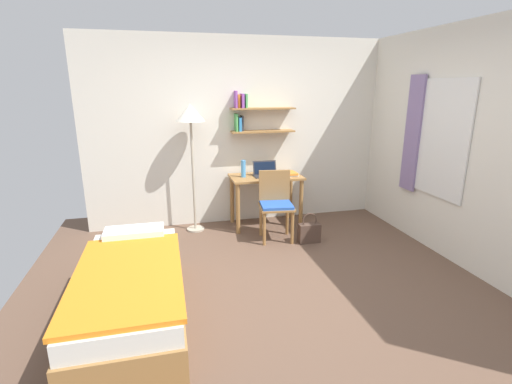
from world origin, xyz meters
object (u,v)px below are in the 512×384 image
object	(u,v)px
bed	(132,291)
standing_lamp	(191,121)
handbag	(309,232)
water_bottle	(243,169)
desk_chair	(276,202)
book_stack	(290,174)
laptop	(265,172)
desk	(266,186)

from	to	relation	value
bed	standing_lamp	world-z (taller)	standing_lamp
bed	handbag	distance (m)	2.38
bed	standing_lamp	size ratio (longest dim) A/B	1.08
standing_lamp	water_bottle	distance (m)	0.95
desk_chair	water_bottle	bearing A→B (deg)	122.22
bed	handbag	bearing A→B (deg)	28.54
bed	desk_chair	world-z (taller)	desk_chair
standing_lamp	book_stack	distance (m)	1.54
laptop	handbag	bearing A→B (deg)	-62.81
handbag	water_bottle	bearing A→B (deg)	132.96
water_bottle	standing_lamp	bearing A→B (deg)	177.31
desk	handbag	distance (m)	0.94
laptop	book_stack	size ratio (longest dim) A/B	1.41
water_bottle	desk	bearing A→B (deg)	-1.51
desk	standing_lamp	world-z (taller)	standing_lamp
desk_chair	bed	bearing A→B (deg)	-141.08
bed	handbag	size ratio (longest dim) A/B	4.68
water_bottle	handbag	world-z (taller)	water_bottle
desk	water_bottle	world-z (taller)	water_bottle
desk_chair	handbag	distance (m)	0.58
water_bottle	book_stack	size ratio (longest dim) A/B	0.98
laptop	book_stack	xyz separation A→B (m)	(0.35, -0.06, -0.03)
book_stack	handbag	distance (m)	0.92
standing_lamp	book_stack	world-z (taller)	standing_lamp
desk	water_bottle	bearing A→B (deg)	178.49
desk	book_stack	bearing A→B (deg)	-9.89
book_stack	desk_chair	bearing A→B (deg)	-127.96
desk_chair	laptop	xyz separation A→B (m)	(-0.00, 0.50, 0.28)
bed	water_bottle	world-z (taller)	water_bottle
bed	standing_lamp	xyz separation A→B (m)	(0.70, 1.91, 1.27)
desk_chair	water_bottle	size ratio (longest dim) A/B	3.76
desk_chair	book_stack	bearing A→B (deg)	52.04
water_bottle	book_stack	xyz separation A→B (m)	(0.66, -0.07, -0.09)
standing_lamp	desk	bearing A→B (deg)	-2.31
desk_chair	laptop	size ratio (longest dim) A/B	2.62
book_stack	handbag	xyz separation A→B (m)	(0.04, -0.68, -0.62)
standing_lamp	laptop	xyz separation A→B (m)	(1.00, -0.03, -0.73)
bed	laptop	bearing A→B (deg)	47.85
water_bottle	book_stack	bearing A→B (deg)	-5.84
bed	laptop	distance (m)	2.59
desk	desk_chair	distance (m)	0.50
laptop	desk	bearing A→B (deg)	-39.06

